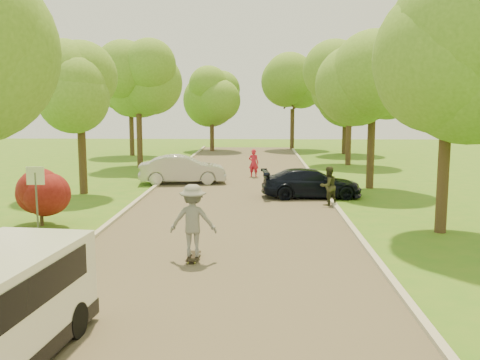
# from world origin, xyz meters

# --- Properties ---
(ground) EXTENTS (100.00, 100.00, 0.00)m
(ground) POSITION_xyz_m (0.00, 0.00, 0.00)
(ground) COLOR #3B731B
(ground) RESTS_ON ground
(road) EXTENTS (8.00, 60.00, 0.01)m
(road) POSITION_xyz_m (0.00, 8.00, 0.01)
(road) COLOR #4C4438
(road) RESTS_ON ground
(curb_left) EXTENTS (0.18, 60.00, 0.12)m
(curb_left) POSITION_xyz_m (-4.05, 8.00, 0.06)
(curb_left) COLOR #B2AD9E
(curb_left) RESTS_ON ground
(curb_right) EXTENTS (0.18, 60.00, 0.12)m
(curb_right) POSITION_xyz_m (4.05, 8.00, 0.06)
(curb_right) COLOR #B2AD9E
(curb_right) RESTS_ON ground
(street_sign) EXTENTS (0.55, 0.06, 2.17)m
(street_sign) POSITION_xyz_m (-5.80, 4.00, 1.56)
(street_sign) COLOR #59595E
(street_sign) RESTS_ON ground
(red_shrub) EXTENTS (1.70, 1.70, 1.95)m
(red_shrub) POSITION_xyz_m (-6.30, 5.50, 1.10)
(red_shrub) COLOR #382619
(red_shrub) RESTS_ON ground
(tree_l_midb) EXTENTS (4.30, 4.20, 6.62)m
(tree_l_midb) POSITION_xyz_m (-6.81, 12.00, 4.59)
(tree_l_midb) COLOR #382619
(tree_l_midb) RESTS_ON ground
(tree_l_far) EXTENTS (4.92, 4.80, 7.79)m
(tree_l_far) POSITION_xyz_m (-6.39, 22.00, 5.47)
(tree_l_far) COLOR #382619
(tree_l_far) RESTS_ON ground
(tree_r_mida) EXTENTS (5.13, 5.00, 7.95)m
(tree_r_mida) POSITION_xyz_m (7.02, 5.00, 5.54)
(tree_r_mida) COLOR #382619
(tree_r_mida) RESTS_ON ground
(tree_r_midb) EXTENTS (4.51, 4.40, 7.01)m
(tree_r_midb) POSITION_xyz_m (6.60, 14.00, 4.88)
(tree_r_midb) COLOR #382619
(tree_r_midb) RESTS_ON ground
(tree_r_far) EXTENTS (5.33, 5.20, 8.34)m
(tree_r_far) POSITION_xyz_m (7.23, 24.00, 5.83)
(tree_r_far) COLOR #382619
(tree_r_far) RESTS_ON ground
(tree_bg_a) EXTENTS (5.12, 5.00, 7.72)m
(tree_bg_a) POSITION_xyz_m (-8.78, 30.00, 5.31)
(tree_bg_a) COLOR #382619
(tree_bg_a) RESTS_ON ground
(tree_bg_b) EXTENTS (5.12, 5.00, 7.95)m
(tree_bg_b) POSITION_xyz_m (8.22, 32.00, 5.54)
(tree_bg_b) COLOR #382619
(tree_bg_b) RESTS_ON ground
(tree_bg_c) EXTENTS (4.92, 4.80, 7.33)m
(tree_bg_c) POSITION_xyz_m (-2.79, 34.00, 5.02)
(tree_bg_c) COLOR #382619
(tree_bg_c) RESTS_ON ground
(tree_bg_d) EXTENTS (5.12, 5.00, 7.72)m
(tree_bg_d) POSITION_xyz_m (4.22, 36.00, 5.31)
(tree_bg_d) COLOR #382619
(tree_bg_d) RESTS_ON ground
(silver_sedan) EXTENTS (4.58, 2.13, 1.45)m
(silver_sedan) POSITION_xyz_m (-2.90, 15.20, 0.73)
(silver_sedan) COLOR #B2B1B6
(silver_sedan) RESTS_ON ground
(dark_sedan) EXTENTS (4.46, 2.06, 1.26)m
(dark_sedan) POSITION_xyz_m (3.30, 11.27, 0.63)
(dark_sedan) COLOR black
(dark_sedan) RESTS_ON ground
(longboard) EXTENTS (0.30, 0.98, 0.11)m
(longboard) POSITION_xyz_m (-0.71, 1.67, 0.11)
(longboard) COLOR black
(longboard) RESTS_ON ground
(skateboarder) EXTENTS (1.24, 0.74, 1.89)m
(skateboarder) POSITION_xyz_m (-0.71, 1.67, 1.07)
(skateboarder) COLOR slate
(skateboarder) RESTS_ON longboard
(person_striped) EXTENTS (0.66, 0.52, 1.57)m
(person_striped) POSITION_xyz_m (0.73, 17.73, 0.79)
(person_striped) COLOR red
(person_striped) RESTS_ON ground
(person_olive) EXTENTS (0.97, 0.91, 1.58)m
(person_olive) POSITION_xyz_m (3.80, 9.46, 0.79)
(person_olive) COLOR #2F301D
(person_olive) RESTS_ON ground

